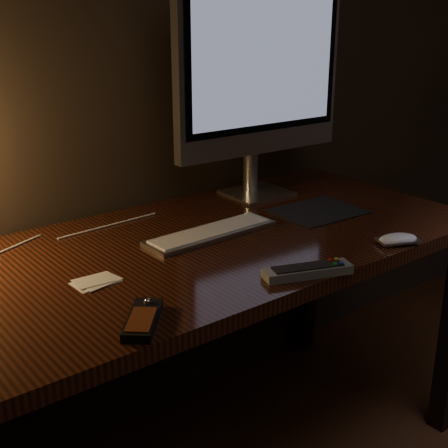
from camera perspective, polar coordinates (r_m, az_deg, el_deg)
desk at (r=1.78m, az=-3.30°, el=-4.83°), size 1.60×0.75×0.75m
monitor at (r=2.00m, az=3.37°, el=13.28°), size 0.62×0.19×0.65m
keyboard at (r=1.72m, az=-1.20°, el=-0.76°), size 0.39×0.12×0.01m
mousepad at (r=1.93m, az=8.58°, el=1.18°), size 0.27×0.22×0.00m
mouse at (r=1.71m, az=15.59°, el=-1.47°), size 0.12×0.10×0.02m
media_remote at (r=1.27m, az=-7.42°, el=-8.61°), size 0.15×0.16×0.03m
tv_remote at (r=1.48m, az=7.65°, el=-4.24°), size 0.22×0.13×0.03m
papers at (r=1.46m, az=-11.64°, el=-5.17°), size 0.11×0.07×0.01m
cable at (r=1.73m, az=-15.15°, el=-1.53°), size 0.65×0.14×0.01m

